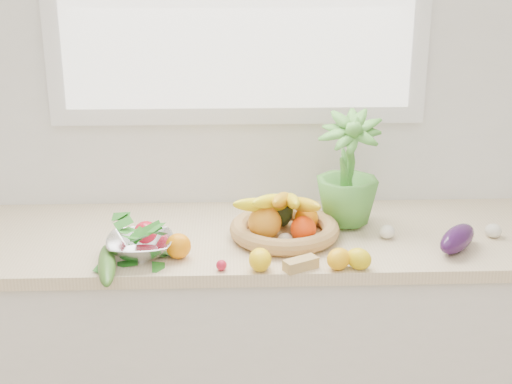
{
  "coord_description": "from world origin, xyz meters",
  "views": [
    {
      "loc": [
        -0.03,
        -0.21,
        1.8
      ],
      "look_at": [
        0.05,
        1.93,
        1.05
      ],
      "focal_mm": 50.0,
      "sensor_mm": 36.0,
      "label": 1
    }
  ],
  "objects_px": {
    "potted_herb": "(348,168)",
    "colander_with_spinach": "(140,241)",
    "fruit_basket": "(283,223)",
    "eggplant": "(457,239)",
    "cucumber": "(107,265)",
    "apple": "(146,234)"
  },
  "relations": [
    {
      "from": "potted_herb",
      "to": "colander_with_spinach",
      "type": "xyz_separation_m",
      "value": [
        -0.66,
        -0.24,
        -0.15
      ]
    },
    {
      "from": "potted_herb",
      "to": "fruit_basket",
      "type": "distance_m",
      "value": 0.28
    },
    {
      "from": "eggplant",
      "to": "fruit_basket",
      "type": "distance_m",
      "value": 0.54
    },
    {
      "from": "cucumber",
      "to": "colander_with_spinach",
      "type": "distance_m",
      "value": 0.14
    },
    {
      "from": "fruit_basket",
      "to": "colander_with_spinach",
      "type": "distance_m",
      "value": 0.46
    },
    {
      "from": "eggplant",
      "to": "potted_herb",
      "type": "height_order",
      "value": "potted_herb"
    },
    {
      "from": "apple",
      "to": "potted_herb",
      "type": "height_order",
      "value": "potted_herb"
    },
    {
      "from": "fruit_basket",
      "to": "potted_herb",
      "type": "bearing_deg",
      "value": 24.9
    },
    {
      "from": "potted_herb",
      "to": "apple",
      "type": "bearing_deg",
      "value": -167.25
    },
    {
      "from": "eggplant",
      "to": "cucumber",
      "type": "bearing_deg",
      "value": -173.63
    },
    {
      "from": "cucumber",
      "to": "fruit_basket",
      "type": "height_order",
      "value": "fruit_basket"
    },
    {
      "from": "colander_with_spinach",
      "to": "apple",
      "type": "bearing_deg",
      "value": 85.03
    },
    {
      "from": "eggplant",
      "to": "cucumber",
      "type": "xyz_separation_m",
      "value": [
        -1.05,
        -0.12,
        -0.01
      ]
    },
    {
      "from": "cucumber",
      "to": "potted_herb",
      "type": "distance_m",
      "value": 0.84
    },
    {
      "from": "cucumber",
      "to": "fruit_basket",
      "type": "distance_m",
      "value": 0.58
    },
    {
      "from": "cucumber",
      "to": "colander_with_spinach",
      "type": "bearing_deg",
      "value": 50.21
    },
    {
      "from": "eggplant",
      "to": "fruit_basket",
      "type": "relative_size",
      "value": 0.45
    },
    {
      "from": "apple",
      "to": "cucumber",
      "type": "distance_m",
      "value": 0.21
    },
    {
      "from": "apple",
      "to": "fruit_basket",
      "type": "bearing_deg",
      "value": 6.13
    },
    {
      "from": "potted_herb",
      "to": "fruit_basket",
      "type": "bearing_deg",
      "value": -155.1
    },
    {
      "from": "cucumber",
      "to": "fruit_basket",
      "type": "xyz_separation_m",
      "value": [
        0.53,
        0.24,
        0.03
      ]
    },
    {
      "from": "apple",
      "to": "colander_with_spinach",
      "type": "distance_m",
      "value": 0.09
    }
  ]
}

